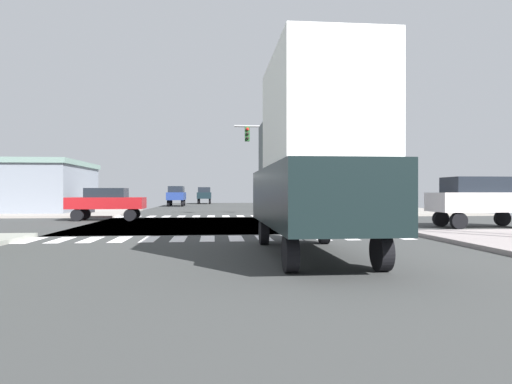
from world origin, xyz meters
TOP-DOWN VIEW (x-y plane):
  - ground at (0.00, 0.00)m, footprint 90.00×90.00m
  - sidewalk_corner_ne at (13.00, 12.00)m, footprint 12.00×12.00m
  - sidewalk_corner_nw at (-13.00, 12.00)m, footprint 12.00×12.00m
  - crosswalk_near at (-0.25, -7.30)m, footprint 13.50×2.00m
  - crosswalk_far at (-0.25, 7.30)m, footprint 13.50×2.00m
  - traffic_signal_mast at (5.49, 7.74)m, footprint 7.73×0.55m
  - street_lamp at (7.88, 20.55)m, footprint 1.78×0.32m
  - bank_building at (-17.07, 13.87)m, footprint 13.73×9.76m
  - suv_nearside_1 at (-5.00, 29.65)m, footprint 1.96×4.60m
  - suv_farside_2 at (-2.00, 40.40)m, footprint 1.96×4.60m
  - suv_queued_3 at (11.85, -3.50)m, footprint 4.60×1.96m
  - box_truck_leading_1 at (2.00, -11.87)m, footprint 2.40×7.20m
  - sedan_trailing_2 at (-6.78, 3.50)m, footprint 4.30×1.80m

SIDE VIEW (x-z plane):
  - ground at x=0.00m, z-range -0.05..0.00m
  - crosswalk_near at x=-0.25m, z-range 0.00..0.01m
  - crosswalk_far at x=-0.25m, z-range 0.00..0.01m
  - sidewalk_corner_ne at x=13.00m, z-range 0.00..0.14m
  - sidewalk_corner_nw at x=-13.00m, z-range 0.00..0.14m
  - sedan_trailing_2 at x=-6.78m, z-range 0.18..2.06m
  - suv_nearside_1 at x=-5.00m, z-range 0.22..2.56m
  - suv_farside_2 at x=-2.00m, z-range 0.22..2.56m
  - suv_queued_3 at x=11.85m, z-range 0.22..2.56m
  - bank_building at x=-17.07m, z-range 0.01..4.11m
  - box_truck_leading_1 at x=2.00m, z-range 0.14..4.99m
  - street_lamp at x=7.88m, z-range 0.76..7.79m
  - traffic_signal_mast at x=5.49m, z-range 1.63..8.27m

